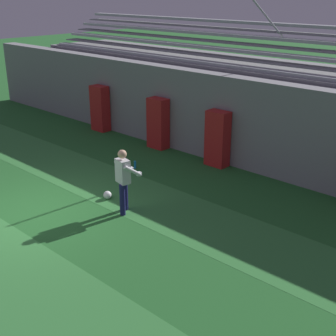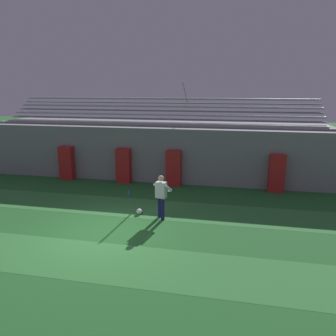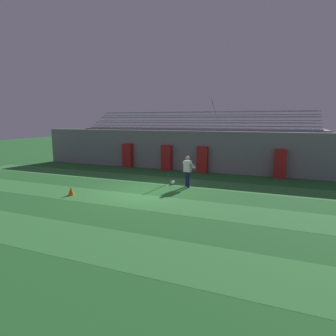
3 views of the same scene
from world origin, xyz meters
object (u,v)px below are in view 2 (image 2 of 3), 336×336
at_px(padding_pillar_far_left, 67,163).
at_px(padding_pillar_far_right, 277,173).
at_px(padding_pillar_gate_left, 124,166).
at_px(water_bottle, 129,193).
at_px(goalkeeper, 161,194).
at_px(padding_pillar_gate_right, 174,168).
at_px(soccer_ball, 139,211).

relative_size(padding_pillar_far_left, padding_pillar_far_right, 1.00).
bearing_deg(padding_pillar_gate_left, water_bottle, -65.63).
bearing_deg(goalkeeper, padding_pillar_far_left, 145.17).
bearing_deg(water_bottle, padding_pillar_far_left, 154.13).
xyz_separation_m(padding_pillar_far_left, goalkeeper, (6.12, -4.26, 0.07)).
xyz_separation_m(padding_pillar_gate_left, water_bottle, (0.89, -1.97, -0.77)).
relative_size(padding_pillar_gate_right, padding_pillar_far_right, 1.00).
xyz_separation_m(padding_pillar_gate_right, goalkeeper, (0.34, -4.26, 0.07)).
relative_size(padding_pillar_gate_left, goalkeeper, 1.06).
distance_m(padding_pillar_far_left, goalkeeper, 7.46).
height_order(padding_pillar_gate_left, padding_pillar_far_left, same).
bearing_deg(goalkeeper, water_bottle, 131.92).
distance_m(goalkeeper, soccer_ball, 1.28).
height_order(padding_pillar_far_left, soccer_ball, padding_pillar_far_left).
xyz_separation_m(padding_pillar_far_left, soccer_ball, (5.19, -4.04, -0.78)).
height_order(padding_pillar_gate_right, soccer_ball, padding_pillar_gate_right).
height_order(padding_pillar_far_left, goalkeeper, padding_pillar_far_left).
bearing_deg(padding_pillar_far_left, soccer_ball, -37.94).
xyz_separation_m(padding_pillar_far_right, water_bottle, (-6.61, -1.97, -0.77)).
bearing_deg(padding_pillar_gate_left, soccer_ball, -63.54).
xyz_separation_m(goalkeeper, soccer_ball, (-0.93, 0.21, -0.84)).
bearing_deg(padding_pillar_gate_right, soccer_ball, -98.34).
height_order(padding_pillar_gate_left, water_bottle, padding_pillar_gate_left).
height_order(padding_pillar_gate_right, water_bottle, padding_pillar_gate_right).
distance_m(padding_pillar_gate_right, water_bottle, 2.72).
distance_m(padding_pillar_far_right, goalkeeper, 6.24).
xyz_separation_m(padding_pillar_gate_right, water_bottle, (-1.71, -1.97, -0.77)).
height_order(padding_pillar_gate_left, padding_pillar_gate_right, same).
relative_size(padding_pillar_far_right, water_bottle, 7.40).
height_order(padding_pillar_gate_left, padding_pillar_far_right, same).
bearing_deg(padding_pillar_far_left, goalkeeper, -34.83).
xyz_separation_m(padding_pillar_gate_right, padding_pillar_far_right, (4.90, 0.00, 0.00)).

